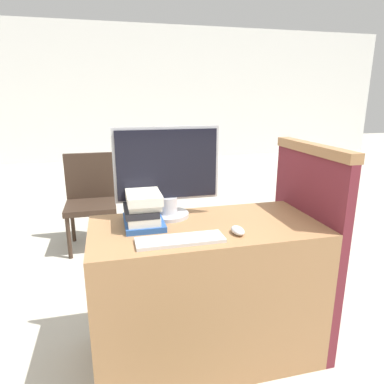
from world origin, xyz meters
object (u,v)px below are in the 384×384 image
monitor (167,173)px  mouse (238,230)px  far_chair (91,196)px  book_stack (143,208)px  keyboard (180,240)px

monitor → mouse: 0.47m
mouse → far_chair: (-0.74, 1.77, -0.29)m
monitor → book_stack: bearing=-147.1°
monitor → mouse: monitor is taller
keyboard → mouse: 0.28m
keyboard → far_chair: bearing=104.4°
monitor → far_chair: size_ratio=0.63×
book_stack → mouse: bearing=-28.6°
mouse → monitor: bearing=130.4°
mouse → book_stack: book_stack is taller
keyboard → far_chair: size_ratio=0.46×
mouse → far_chair: bearing=112.6°
book_stack → far_chair: size_ratio=0.32×
keyboard → monitor: bearing=88.8°
monitor → keyboard: size_ratio=1.39×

